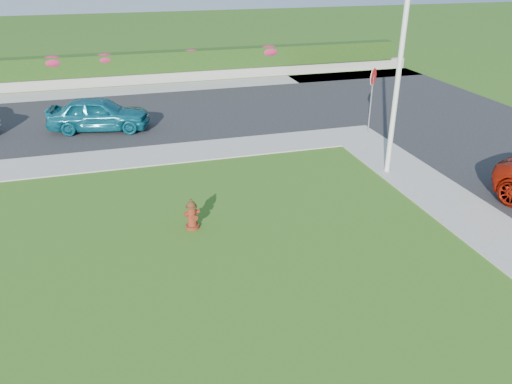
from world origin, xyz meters
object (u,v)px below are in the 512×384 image
object	(u,v)px
sedan_teal	(99,114)
utility_pole	(397,86)
stop_sign	(373,85)
fire_hydrant	(192,215)

from	to	relation	value
sedan_teal	utility_pole	world-z (taller)	utility_pole
stop_sign	sedan_teal	bearing A→B (deg)	141.28
fire_hydrant	sedan_teal	xyz separation A→B (m)	(-2.29, 9.11, 0.33)
utility_pole	stop_sign	size ratio (longest dim) A/B	2.16
utility_pole	sedan_teal	bearing A→B (deg)	142.09
utility_pole	stop_sign	bearing A→B (deg)	71.36
fire_hydrant	stop_sign	size ratio (longest dim) A/B	0.31
sedan_teal	stop_sign	bearing A→B (deg)	-96.13
fire_hydrant	sedan_teal	distance (m)	9.40
fire_hydrant	stop_sign	bearing A→B (deg)	21.41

